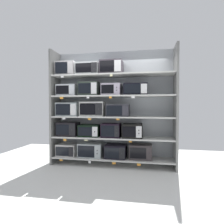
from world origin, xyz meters
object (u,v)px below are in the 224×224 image
(microwave_3, at_px, (141,152))
(microwave_10, at_px, (118,110))
(microwave_7, at_px, (132,131))
(microwave_2, at_px, (116,151))
(microwave_9, at_px, (93,109))
(microwave_11, at_px, (68,90))
(microwave_5, at_px, (90,130))
(microwave_15, at_px, (67,69))
(microwave_6, at_px, (111,130))
(microwave_8, at_px, (69,109))
(microwave_16, at_px, (88,69))
(microwave_17, at_px, (112,68))
(microwave_0, at_px, (68,150))
(microwave_1, at_px, (91,150))
(microwave_13, at_px, (111,90))
(microwave_14, at_px, (136,90))
(microwave_4, at_px, (68,129))
(microwave_12, at_px, (89,89))

(microwave_3, distance_m, microwave_10, 1.07)
(microwave_7, height_order, microwave_10, microwave_10)
(microwave_2, bearing_deg, microwave_9, -180.00)
(microwave_11, bearing_deg, microwave_10, -0.02)
(microwave_5, distance_m, microwave_15, 1.58)
(microwave_6, relative_size, microwave_8, 0.82)
(microwave_7, bearing_deg, microwave_16, -180.00)
(microwave_8, xyz_separation_m, microwave_15, (-0.04, 0.00, 0.97))
(microwave_2, bearing_deg, microwave_3, 0.02)
(microwave_8, height_order, microwave_17, microwave_17)
(microwave_0, xyz_separation_m, microwave_16, (0.53, -0.00, 1.93))
(microwave_0, relative_size, microwave_1, 0.82)
(microwave_5, relative_size, microwave_7, 1.10)
(microwave_13, bearing_deg, microwave_14, -0.03)
(microwave_17, bearing_deg, microwave_16, 179.99)
(microwave_8, relative_size, microwave_14, 1.01)
(microwave_1, xyz_separation_m, microwave_11, (-0.58, 0.00, 1.42))
(microwave_4, xyz_separation_m, microwave_17, (1.08, -0.00, 1.44))
(microwave_3, height_order, microwave_11, microwave_11)
(microwave_1, bearing_deg, microwave_6, 0.02)
(microwave_0, bearing_deg, microwave_9, -0.01)
(microwave_12, relative_size, microwave_15, 1.01)
(microwave_4, height_order, microwave_16, microwave_16)
(microwave_3, distance_m, microwave_9, 1.48)
(microwave_3, xyz_separation_m, microwave_11, (-1.75, -0.00, 1.42))
(microwave_4, height_order, microwave_11, microwave_11)
(microwave_4, relative_size, microwave_10, 0.96)
(microwave_12, bearing_deg, microwave_0, -179.98)
(microwave_7, relative_size, microwave_15, 0.97)
(microwave_14, relative_size, microwave_17, 1.04)
(microwave_9, bearing_deg, microwave_12, 179.83)
(microwave_0, relative_size, microwave_7, 1.04)
(microwave_5, xyz_separation_m, microwave_13, (0.52, -0.00, 0.96))
(microwave_0, bearing_deg, microwave_7, 0.00)
(microwave_8, height_order, microwave_16, microwave_16)
(microwave_3, relative_size, microwave_12, 1.10)
(microwave_0, height_order, microwave_8, microwave_8)
(microwave_12, distance_m, microwave_13, 0.53)
(microwave_5, relative_size, microwave_8, 0.92)
(microwave_6, xyz_separation_m, microwave_16, (-0.55, 0.00, 1.43))
(microwave_8, relative_size, microwave_10, 1.03)
(microwave_3, xyz_separation_m, microwave_12, (-1.20, 0.00, 1.44))
(microwave_0, height_order, microwave_3, microwave_3)
(microwave_6, xyz_separation_m, microwave_7, (0.50, 0.00, -0.00))
(microwave_3, xyz_separation_m, microwave_9, (-1.12, -0.00, 0.97))
(microwave_1, height_order, microwave_11, microwave_11)
(microwave_15, bearing_deg, microwave_6, 0.00)
(microwave_11, relative_size, microwave_13, 1.09)
(microwave_4, relative_size, microwave_16, 0.92)
(microwave_6, bearing_deg, microwave_10, 0.00)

